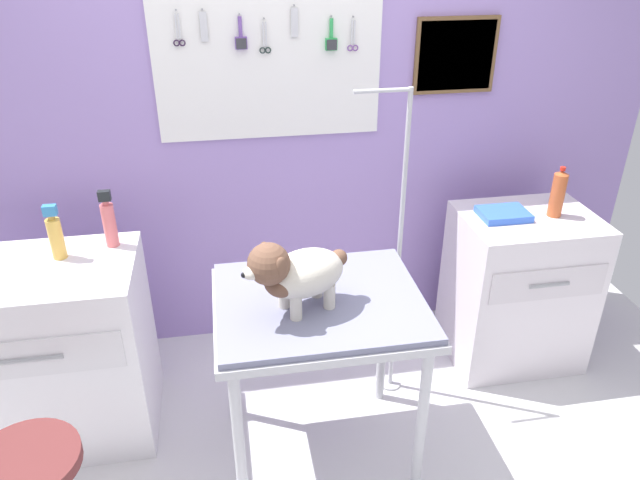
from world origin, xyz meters
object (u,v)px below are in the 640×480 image
counter_left (57,352)px  pump_bottle_white (56,235)px  grooming_table (320,317)px  soda_bottle (558,193)px  grooming_arm (396,265)px  stool (29,478)px  dog (295,273)px  cabinet_right (517,288)px

counter_left → pump_bottle_white: size_ratio=3.58×
grooming_table → soda_bottle: soda_bottle is taller
grooming_table → grooming_arm: bearing=40.7°
grooming_table → stool: grooming_table is taller
grooming_arm → dog: bearing=-140.7°
dog → stool: (-0.97, -0.31, -0.53)m
dog → cabinet_right: (1.28, 0.59, -0.58)m
grooming_arm → counter_left: grooming_arm is taller
dog → pump_bottle_white: bearing=151.9°
stool → soda_bottle: size_ratio=2.18×
pump_bottle_white → counter_left: bearing=-135.9°
pump_bottle_white → grooming_table: bearing=-22.7°
grooming_arm → cabinet_right: 0.81m
grooming_table → cabinet_right: (1.17, 0.52, -0.32)m
dog → counter_left: size_ratio=0.49×
counter_left → grooming_table: bearing=-17.5°
grooming_arm → soda_bottle: grooming_arm is taller
stool → dog: bearing=17.8°
dog → cabinet_right: bearing=24.9°
grooming_table → cabinet_right: bearing=24.1°
grooming_table → counter_left: 1.24m
counter_left → soda_bottle: bearing=3.7°
grooming_table → soda_bottle: size_ratio=3.24×
stool → grooming_table: bearing=19.4°
grooming_arm → soda_bottle: size_ratio=6.02×
counter_left → stool: counter_left is taller
counter_left → soda_bottle: size_ratio=3.38×
cabinet_right → soda_bottle: size_ratio=3.27×
counter_left → cabinet_right: counter_left is taller
grooming_arm → counter_left: 1.60m
counter_left → stool: (0.07, -0.74, 0.03)m
dog → cabinet_right: 1.52m
soda_bottle → dog: bearing=-157.3°
grooming_arm → soda_bottle: (0.86, 0.14, 0.24)m
counter_left → cabinet_right: bearing=4.1°
pump_bottle_white → grooming_arm: bearing=-2.7°
dog → pump_bottle_white: size_ratio=1.74×
grooming_table → pump_bottle_white: size_ratio=3.43×
grooming_table → grooming_arm: (0.43, 0.37, -0.02)m
pump_bottle_white → soda_bottle: size_ratio=0.94×
dog → soda_bottle: (1.39, 0.58, -0.03)m
stool → pump_bottle_white: (0.02, 0.82, 0.52)m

